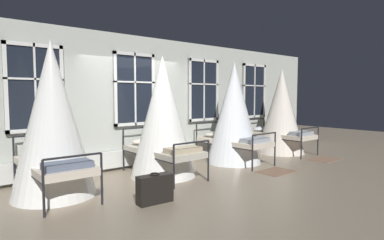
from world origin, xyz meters
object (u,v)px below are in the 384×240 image
object	(u,v)px
cot_third	(163,118)
cot_fifth	(281,112)
cot_fourth	(234,114)
cot_second	(53,121)
suitcase_dark	(155,189)

from	to	relation	value
cot_third	cot_fifth	size ratio (longest dim) A/B	1.01
cot_fourth	cot_fifth	size ratio (longest dim) A/B	1.02
cot_second	cot_fifth	size ratio (longest dim) A/B	1.05
cot_fourth	cot_fifth	distance (m)	2.05
cot_third	cot_fourth	xyz separation A→B (m)	(2.12, -0.00, 0.01)
cot_second	cot_fourth	bearing A→B (deg)	-90.53
cot_third	cot_fourth	bearing A→B (deg)	-90.34
cot_fifth	suitcase_dark	size ratio (longest dim) A/B	4.26
cot_fourth	cot_second	bearing A→B (deg)	88.53
suitcase_dark	cot_fourth	bearing A→B (deg)	26.75
cot_fifth	cot_second	bearing A→B (deg)	90.00
cot_second	suitcase_dark	xyz separation A→B (m)	(1.07, -1.38, -1.02)
cot_fifth	suitcase_dark	world-z (taller)	cot_fifth
cot_second	cot_fifth	xyz separation A→B (m)	(6.32, 0.01, -0.06)
cot_third	cot_second	bearing A→B (deg)	88.55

